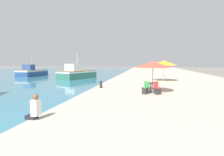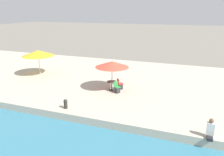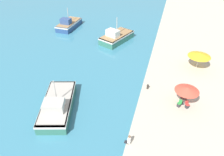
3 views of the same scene
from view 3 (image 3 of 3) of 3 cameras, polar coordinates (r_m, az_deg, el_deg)
name	(u,v)px [view 3 (image 3 of 3)]	position (r m, az deg, el deg)	size (l,w,h in m)	color
water_basin	(33,18)	(54.14, -19.91, 14.48)	(56.00, 90.00, 0.04)	teal
quay_promenade	(201,36)	(45.09, 22.19, 10.21)	(16.00, 90.00, 0.55)	#BCB29E
fishing_boat_near	(57,105)	(25.63, -14.08, -6.79)	(5.22, 8.30, 4.05)	#33705B
fishing_boat_mid	(116,37)	(39.91, 1.13, 10.72)	(5.43, 7.32, 4.39)	#33705B
fishing_boat_far	(69,24)	(46.45, -11.22, 13.65)	(3.20, 6.48, 4.05)	navy
cafe_umbrella_pink	(187,89)	(25.43, 19.07, -2.77)	(2.70, 2.70, 2.39)	#B7B7B7
cafe_umbrella_white	(200,55)	(32.68, 21.93, 5.68)	(3.13, 3.13, 2.48)	#B7B7B7
cafe_table	(183,100)	(26.38, 18.13, -5.52)	(0.80, 0.80, 0.74)	#333338
cafe_chair_left	(187,105)	(26.13, 19.01, -6.80)	(0.58, 0.59, 0.91)	#2D2D33
cafe_chair_right	(179,104)	(26.02, 17.14, -6.57)	(0.57, 0.58, 0.91)	#2D2D33
person_at_quay	(129,140)	(21.35, 4.40, -15.81)	(0.57, 0.36, 1.06)	#232328
mooring_bollard	(148,86)	(27.74, 9.30, -2.18)	(0.26, 0.26, 0.65)	#2D2823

